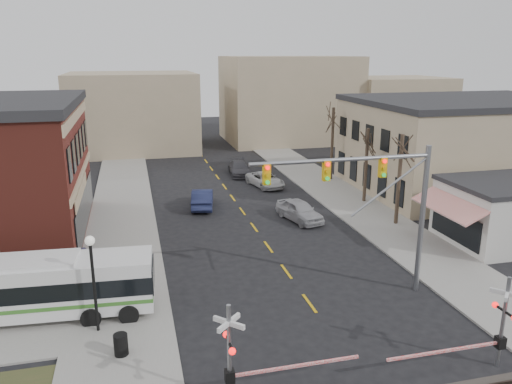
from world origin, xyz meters
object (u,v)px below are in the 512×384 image
pedestrian_far (86,261)px  rr_crossing_west (241,354)px  trash_bin (121,345)px  transit_bus (29,288)px  car_d (239,168)px  car_a (300,211)px  street_lamp (92,265)px  car_b (202,198)px  rr_crossing_east (494,325)px  car_c (265,180)px  traffic_signal_mast (378,192)px  pedestrian_near (117,295)px

pedestrian_far → rr_crossing_west: bearing=-108.7°
trash_bin → pedestrian_far: (-2.04, 8.82, 0.34)m
trash_bin → transit_bus: bearing=134.6°
car_d → car_a: bearing=-80.7°
car_a → pedestrian_far: bearing=-172.1°
street_lamp → car_b: size_ratio=0.96×
transit_bus → rr_crossing_east: 20.77m
car_c → car_d: size_ratio=0.99×
transit_bus → car_d: transit_bus is taller
traffic_signal_mast → car_d: traffic_signal_mast is taller
pedestrian_far → street_lamp: bearing=-126.9°
car_c → pedestrian_near: (-13.41, -21.89, 0.42)m
car_b → car_c: size_ratio=0.99×
street_lamp → car_d: size_ratio=0.94×
traffic_signal_mast → pedestrian_far: bearing=157.4°
rr_crossing_east → street_lamp: 17.16m
street_lamp → car_c: size_ratio=0.96×
rr_crossing_east → car_b: (-8.28, 24.81, -1.17)m
transit_bus → rr_crossing_west: size_ratio=2.10×
transit_bus → rr_crossing_east: rr_crossing_east is taller
trash_bin → rr_crossing_east: bearing=-16.7°
car_c → car_d: bearing=92.2°
car_c → rr_crossing_west: bearing=-120.1°
rr_crossing_west → pedestrian_near: (-4.53, 7.63, -0.88)m
car_d → pedestrian_far: 25.97m
transit_bus → car_d: 31.00m
pedestrian_near → car_a: bearing=-63.1°
transit_bus → rr_crossing_west: bearing=-43.7°
rr_crossing_west → trash_bin: size_ratio=5.92×
rr_crossing_west → trash_bin: (-4.36, 3.92, -1.38)m
car_b → car_c: car_b is taller
trash_bin → traffic_signal_mast: bearing=11.3°
traffic_signal_mast → rr_crossing_east: traffic_signal_mast is taller
transit_bus → pedestrian_far: transit_bus is taller
rr_crossing_east → rr_crossing_west: bearing=177.3°
trash_bin → pedestrian_near: (-0.17, 3.70, 0.50)m
rr_crossing_east → car_a: rr_crossing_east is taller
car_c → pedestrian_far: (-15.28, -16.78, 0.25)m
street_lamp → car_d: street_lamp is taller
rr_crossing_east → pedestrian_far: bearing=141.6°
rr_crossing_east → trash_bin: size_ratio=5.92×
car_b → street_lamp: bearing=77.4°
rr_crossing_west → car_c: bearing=73.3°
transit_bus → pedestrian_near: 4.11m
rr_crossing_west → street_lamp: 8.34m
rr_crossing_west → pedestrian_far: bearing=116.7°
traffic_signal_mast → pedestrian_near: 13.93m
rr_crossing_east → car_c: 30.07m
rr_crossing_west → car_c: (8.88, 29.52, -1.29)m
car_d → car_c: bearing=-70.2°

